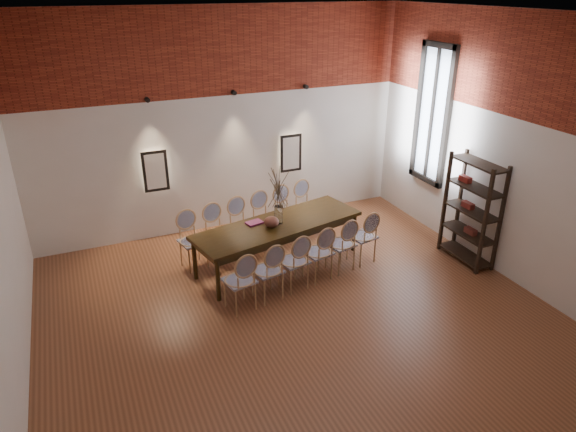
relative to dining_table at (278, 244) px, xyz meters
name	(u,v)px	position (x,y,z in m)	size (l,w,h in m)	color
floor	(304,323)	(-0.30, -1.66, -0.39)	(7.00, 7.00, 0.02)	brown
ceiling	(310,15)	(-0.30, -1.66, 3.63)	(7.00, 7.00, 0.02)	silver
wall_back	(222,123)	(-0.30, 1.89, 1.62)	(7.00, 0.10, 4.00)	silver
wall_front	(539,372)	(-0.30, -5.21, 1.62)	(7.00, 0.10, 4.00)	silver
wall_right	(522,154)	(3.25, -1.66, 1.62)	(0.10, 7.00, 4.00)	silver
brick_band_back	(220,51)	(-0.30, 1.82, 2.88)	(7.00, 0.02, 1.50)	maroon
brick_band_front	(574,192)	(-0.30, -5.14, 2.88)	(7.00, 0.02, 1.50)	maroon
brick_band_right	(536,68)	(3.18, -1.66, 2.88)	(0.02, 7.00, 1.50)	maroon
niche_left	(155,171)	(-1.60, 1.79, 0.93)	(0.36, 0.06, 0.66)	#FFEAC6
niche_right	(290,153)	(1.00, 1.79, 0.93)	(0.36, 0.06, 0.66)	#FFEAC6
spot_fixture_left	(147,100)	(-1.60, 1.76, 2.17)	(0.08, 0.08, 0.10)	black
spot_fixture_mid	(234,93)	(-0.10, 1.76, 2.17)	(0.08, 0.08, 0.10)	black
spot_fixture_right	(306,87)	(1.30, 1.76, 2.17)	(0.08, 0.08, 0.10)	black
window_glass	(433,115)	(3.16, 0.34, 1.77)	(0.02, 0.78, 2.38)	silver
window_frame	(432,115)	(3.14, 0.34, 1.77)	(0.08, 0.90, 2.50)	black
window_mullion	(432,115)	(3.14, 0.34, 1.77)	(0.06, 0.06, 2.40)	black
dining_table	(278,244)	(0.00, 0.00, 0.00)	(2.85, 0.91, 0.75)	#35230C
chair_near_a	(239,280)	(-1.00, -0.97, 0.09)	(0.44, 0.44, 0.94)	tan
chair_near_b	(267,270)	(-0.54, -0.87, 0.09)	(0.44, 0.44, 0.94)	tan
chair_near_c	(293,261)	(-0.08, -0.77, 0.09)	(0.44, 0.44, 0.94)	tan
chair_near_d	(318,252)	(0.39, -0.67, 0.09)	(0.44, 0.44, 0.94)	tan
chair_near_e	(340,244)	(0.85, -0.57, 0.09)	(0.44, 0.44, 0.94)	tan
chair_near_f	(362,236)	(1.32, -0.47, 0.09)	(0.44, 0.44, 0.94)	tan
chair_far_a	(193,241)	(-1.32, 0.47, 0.09)	(0.44, 0.44, 0.94)	tan
chair_far_b	(219,234)	(-0.85, 0.57, 0.09)	(0.44, 0.44, 0.94)	tan
chair_far_c	(243,227)	(-0.39, 0.67, 0.09)	(0.44, 0.44, 0.94)	tan
chair_far_d	(266,220)	(0.08, 0.77, 0.09)	(0.44, 0.44, 0.94)	tan
chair_far_e	(287,213)	(0.54, 0.87, 0.09)	(0.44, 0.44, 0.94)	tan
chair_far_f	(308,207)	(1.00, 0.97, 0.09)	(0.44, 0.44, 0.94)	tan
vase	(279,215)	(0.01, 0.00, 0.53)	(0.14, 0.14, 0.30)	silver
dried_branches	(278,189)	(0.01, 0.00, 0.98)	(0.50, 0.50, 0.70)	brown
bowl	(271,222)	(-0.15, -0.08, 0.46)	(0.24, 0.24, 0.18)	brown
book	(254,223)	(-0.36, 0.15, 0.39)	(0.26, 0.18, 0.03)	#882B62
shelving_rack	(472,211)	(2.98, -1.12, 0.53)	(0.38, 1.00, 1.80)	black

